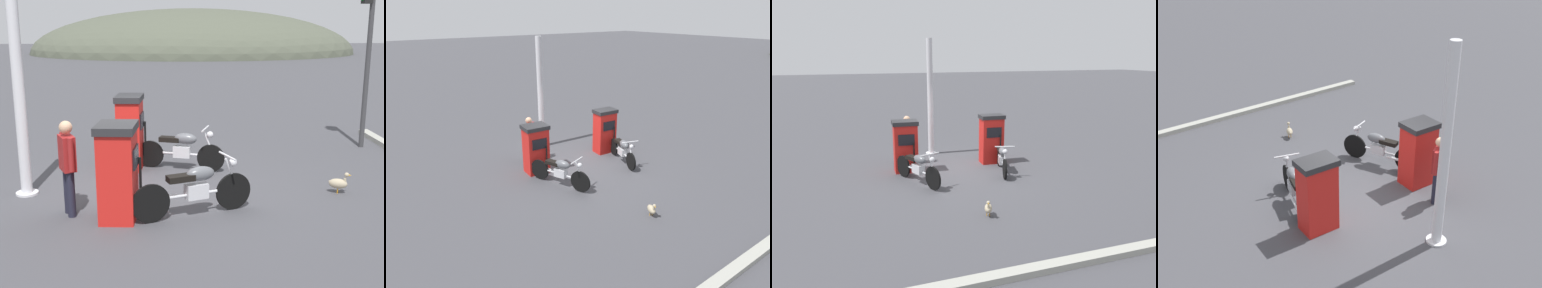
% 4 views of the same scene
% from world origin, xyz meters
% --- Properties ---
extents(ground_plane, '(120.00, 120.00, 0.00)m').
position_xyz_m(ground_plane, '(0.00, 0.00, 0.00)').
color(ground_plane, '#424247').
extents(fuel_pump_near, '(0.69, 0.79, 1.54)m').
position_xyz_m(fuel_pump_near, '(-0.41, -1.40, 0.78)').
color(fuel_pump_near, red).
rests_on(fuel_pump_near, ground).
extents(fuel_pump_far, '(0.62, 0.80, 1.57)m').
position_xyz_m(fuel_pump_far, '(-0.41, 1.40, 0.80)').
color(fuel_pump_far, red).
rests_on(fuel_pump_far, ground).
extents(motorcycle_near_pump, '(1.95, 0.87, 0.95)m').
position_xyz_m(motorcycle_near_pump, '(0.80, -1.31, 0.48)').
color(motorcycle_near_pump, black).
rests_on(motorcycle_near_pump, ground).
extents(motorcycle_far_pump, '(1.83, 0.81, 0.93)m').
position_xyz_m(motorcycle_far_pump, '(0.66, 1.28, 0.46)').
color(motorcycle_far_pump, black).
rests_on(motorcycle_far_pump, ground).
extents(attendant_person, '(0.33, 0.55, 1.55)m').
position_xyz_m(attendant_person, '(-1.22, -1.17, 0.88)').
color(attendant_person, '#1E1E2D').
rests_on(attendant_person, ground).
extents(wandering_duck, '(0.39, 0.29, 0.41)m').
position_xyz_m(wandering_duck, '(3.47, -0.38, 0.20)').
color(wandering_duck, tan).
rests_on(wandering_duck, ground).
extents(canopy_support_pole, '(0.40, 0.40, 3.98)m').
position_xyz_m(canopy_support_pole, '(-2.19, -0.14, 1.91)').
color(canopy_support_pole, silver).
rests_on(canopy_support_pole, ground).
extents(road_edge_kerb, '(0.33, 8.97, 0.12)m').
position_xyz_m(road_edge_kerb, '(5.78, 0.00, 0.06)').
color(road_edge_kerb, '#9E9E93').
rests_on(road_edge_kerb, ground).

